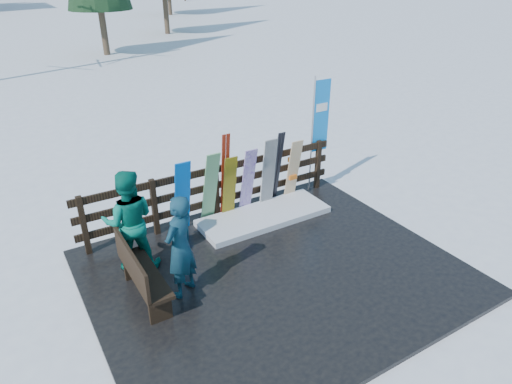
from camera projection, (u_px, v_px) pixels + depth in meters
ground at (275, 274)px, 7.84m from camera, size 700.00×700.00×0.00m
deck at (275, 273)px, 7.83m from camera, size 6.00×5.00×0.08m
fence at (216, 187)px, 9.18m from camera, size 5.60×0.10×1.15m
snow_patch at (264, 216)px, 9.35m from camera, size 2.71×1.00×0.12m
bench at (140, 272)px, 6.93m from camera, size 0.41×1.50×0.97m
snowboard_0 at (182, 197)px, 8.59m from camera, size 0.31×0.34×1.52m
snowboard_1 at (210, 188)px, 8.85m from camera, size 0.28×0.47×1.59m
snowboard_2 at (229, 188)px, 9.09m from camera, size 0.27×0.25×1.39m
snowboard_3 at (248, 181)px, 9.27m from camera, size 0.27×0.35×1.47m
snowboard_4 at (268, 174)px, 9.47m from camera, size 0.31×0.22×1.56m
snowboard_5 at (293, 170)px, 9.80m from camera, size 0.28×0.28×1.42m
ski_pair_a at (225, 177)px, 9.01m from camera, size 0.16×0.22×1.84m
ski_pair_b at (277, 168)px, 9.62m from camera, size 0.17×0.32×1.66m
rental_flag at (319, 121)px, 9.98m from camera, size 0.45×0.04×2.60m
person_front at (180, 247)px, 6.93m from camera, size 0.75×0.68×1.71m
person_back at (129, 221)px, 7.51m from camera, size 1.06×0.94×1.81m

